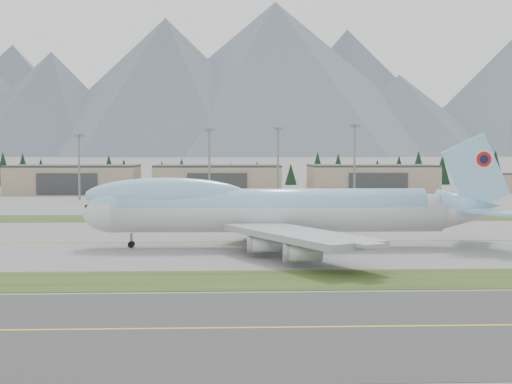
{
  "coord_description": "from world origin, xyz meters",
  "views": [
    {
      "loc": [
        -11.49,
        -126.07,
        16.13
      ],
      "look_at": [
        -5.67,
        15.07,
        8.0
      ],
      "focal_mm": 50.0,
      "sensor_mm": 36.0,
      "label": 1
    }
  ],
  "objects_px": {
    "hangar_left": "(74,179)",
    "service_vehicle_a": "(153,198)",
    "hangar_center": "(218,179)",
    "service_vehicle_c": "(420,194)",
    "hangar_right": "(371,179)",
    "service_vehicle_b": "(317,198)",
    "boeing_747_freighter": "(274,209)"
  },
  "relations": [
    {
      "from": "service_vehicle_a",
      "to": "service_vehicle_c",
      "type": "height_order",
      "value": "service_vehicle_c"
    },
    {
      "from": "boeing_747_freighter",
      "to": "hangar_left",
      "type": "xyz_separation_m",
      "value": [
        -66.39,
        156.97,
        -0.94
      ]
    },
    {
      "from": "hangar_left",
      "to": "service_vehicle_b",
      "type": "xyz_separation_m",
      "value": [
        89.74,
        -32.38,
        -5.39
      ]
    },
    {
      "from": "hangar_center",
      "to": "service_vehicle_c",
      "type": "relative_size",
      "value": 12.58
    },
    {
      "from": "boeing_747_freighter",
      "to": "hangar_left",
      "type": "distance_m",
      "value": 170.44
    },
    {
      "from": "hangar_right",
      "to": "service_vehicle_a",
      "type": "relative_size",
      "value": 15.54
    },
    {
      "from": "service_vehicle_a",
      "to": "hangar_right",
      "type": "bearing_deg",
      "value": 3.79
    },
    {
      "from": "boeing_747_freighter",
      "to": "hangar_center",
      "type": "xyz_separation_m",
      "value": [
        -11.39,
        156.97,
        -0.94
      ]
    },
    {
      "from": "hangar_center",
      "to": "hangar_left",
      "type": "bearing_deg",
      "value": 180.0
    },
    {
      "from": "hangar_center",
      "to": "service_vehicle_b",
      "type": "xyz_separation_m",
      "value": [
        34.74,
        -32.38,
        -5.39
      ]
    },
    {
      "from": "hangar_right",
      "to": "service_vehicle_c",
      "type": "relative_size",
      "value": 12.58
    },
    {
      "from": "hangar_left",
      "to": "service_vehicle_a",
      "type": "relative_size",
      "value": 15.54
    },
    {
      "from": "service_vehicle_c",
      "to": "service_vehicle_b",
      "type": "bearing_deg",
      "value": -125.82
    },
    {
      "from": "boeing_747_freighter",
      "to": "service_vehicle_c",
      "type": "xyz_separation_m",
      "value": [
        65.3,
        147.08,
        -6.33
      ]
    },
    {
      "from": "service_vehicle_a",
      "to": "service_vehicle_c",
      "type": "bearing_deg",
      "value": -4.77
    },
    {
      "from": "hangar_left",
      "to": "service_vehicle_a",
      "type": "bearing_deg",
      "value": -41.55
    },
    {
      "from": "boeing_747_freighter",
      "to": "service_vehicle_a",
      "type": "xyz_separation_m",
      "value": [
        -33.22,
        127.58,
        -6.33
      ]
    },
    {
      "from": "service_vehicle_b",
      "to": "service_vehicle_a",
      "type": "bearing_deg",
      "value": 116.87
    },
    {
      "from": "boeing_747_freighter",
      "to": "service_vehicle_c",
      "type": "height_order",
      "value": "boeing_747_freighter"
    },
    {
      "from": "hangar_center",
      "to": "service_vehicle_c",
      "type": "distance_m",
      "value": 77.51
    },
    {
      "from": "service_vehicle_b",
      "to": "service_vehicle_c",
      "type": "distance_m",
      "value": 47.6
    },
    {
      "from": "hangar_left",
      "to": "hangar_center",
      "type": "height_order",
      "value": "same"
    },
    {
      "from": "hangar_right",
      "to": "service_vehicle_c",
      "type": "height_order",
      "value": "hangar_right"
    },
    {
      "from": "service_vehicle_a",
      "to": "service_vehicle_b",
      "type": "relative_size",
      "value": 0.81
    },
    {
      "from": "hangar_left",
      "to": "boeing_747_freighter",
      "type": "bearing_deg",
      "value": -67.08
    },
    {
      "from": "service_vehicle_a",
      "to": "hangar_left",
      "type": "bearing_deg",
      "value": 122.49
    },
    {
      "from": "hangar_center",
      "to": "service_vehicle_c",
      "type": "xyz_separation_m",
      "value": [
        76.69,
        -9.9,
        -5.39
      ]
    },
    {
      "from": "hangar_right",
      "to": "service_vehicle_b",
      "type": "bearing_deg",
      "value": -127.95
    },
    {
      "from": "hangar_left",
      "to": "hangar_right",
      "type": "relative_size",
      "value": 1.0
    },
    {
      "from": "service_vehicle_b",
      "to": "hangar_left",
      "type": "bearing_deg",
      "value": 100.06
    },
    {
      "from": "hangar_left",
      "to": "service_vehicle_b",
      "type": "relative_size",
      "value": 12.56
    },
    {
      "from": "hangar_center",
      "to": "service_vehicle_a",
      "type": "height_order",
      "value": "hangar_center"
    }
  ]
}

